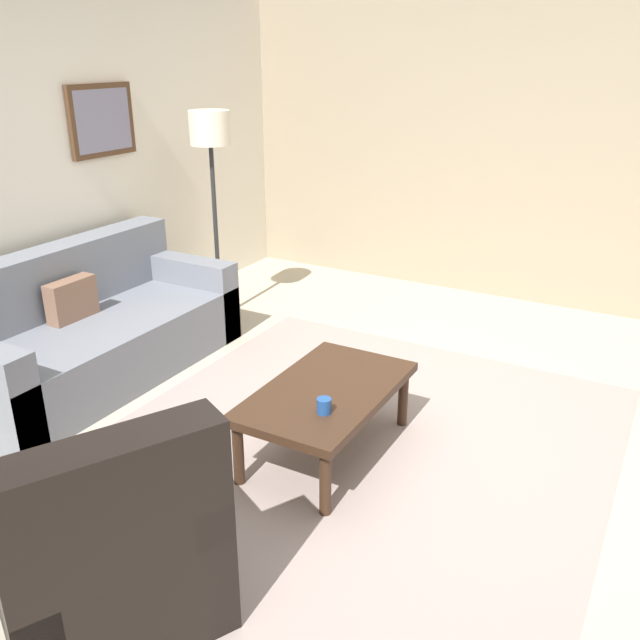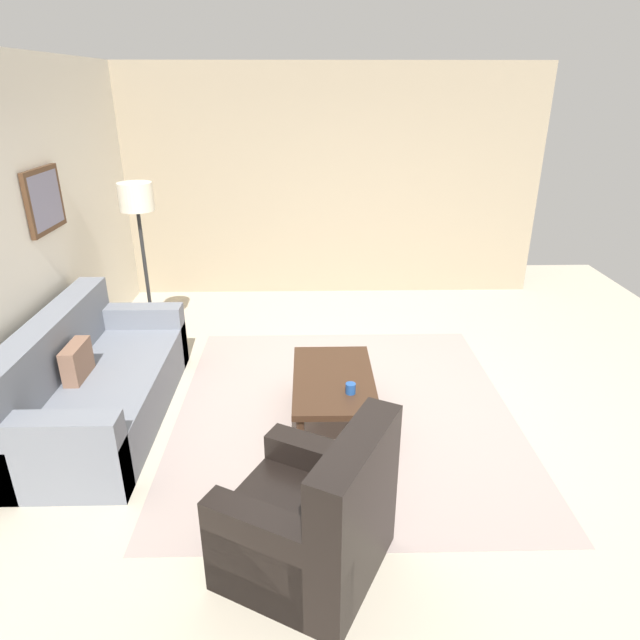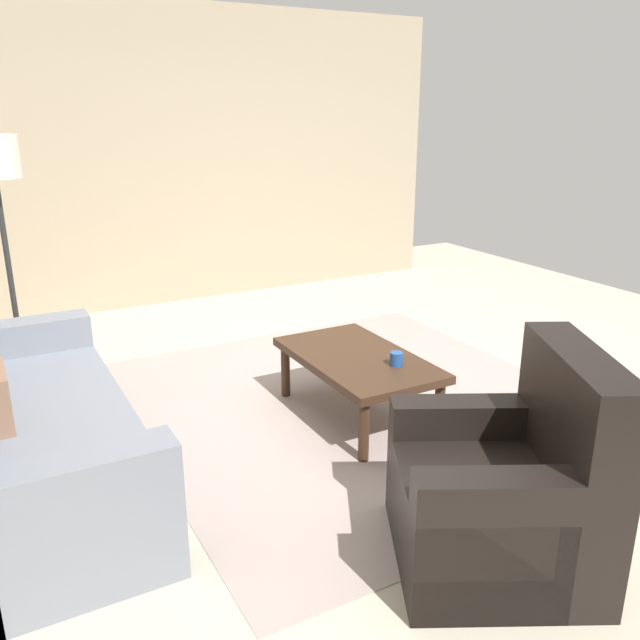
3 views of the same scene
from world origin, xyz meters
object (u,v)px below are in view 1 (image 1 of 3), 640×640
object	(u,v)px
couch_main	(86,333)
cup	(324,406)
framed_artwork	(102,120)
armchair_leather	(109,558)
coffee_table	(327,396)
lamp_standing	(211,150)

from	to	relation	value
couch_main	cup	size ratio (longest dim) A/B	25.56
cup	framed_artwork	world-z (taller)	framed_artwork
couch_main	cup	bearing A→B (deg)	-99.07
armchair_leather	coffee_table	distance (m)	1.49
couch_main	lamp_standing	bearing A→B (deg)	-7.84
armchair_leather	cup	distance (m)	1.28
cup	lamp_standing	distance (m)	2.69
armchair_leather	lamp_standing	distance (m)	3.49
couch_main	cup	world-z (taller)	couch_main
armchair_leather	cup	bearing A→B (deg)	-12.52
coffee_table	cup	bearing A→B (deg)	-154.53
framed_artwork	cup	bearing A→B (deg)	-113.99
armchair_leather	framed_artwork	world-z (taller)	framed_artwork
cup	framed_artwork	xyz separation A→B (m)	(1.12, 2.52, 1.20)
coffee_table	lamp_standing	bearing A→B (deg)	52.34
lamp_standing	framed_artwork	xyz separation A→B (m)	(-0.51, 0.61, 0.24)
lamp_standing	framed_artwork	size ratio (longest dim) A/B	2.79
coffee_table	framed_artwork	bearing A→B (deg)	69.97
cup	armchair_leather	bearing A→B (deg)	167.48
armchair_leather	coffee_table	bearing A→B (deg)	-6.08
coffee_table	lamp_standing	distance (m)	2.50
cup	lamp_standing	xyz separation A→B (m)	(1.63, 1.91, 0.96)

